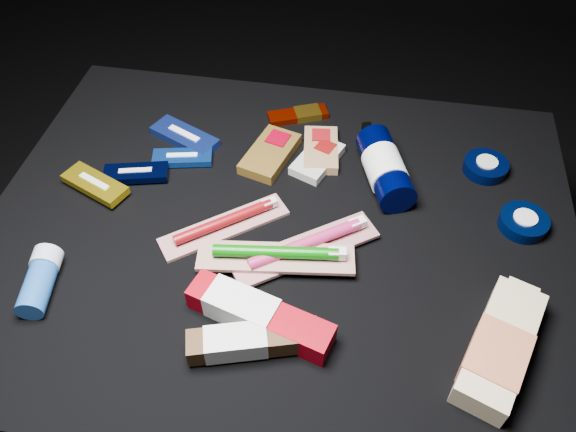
% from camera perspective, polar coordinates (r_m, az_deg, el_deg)
% --- Properties ---
extents(ground, '(3.00, 3.00, 0.00)m').
position_cam_1_polar(ground, '(1.26, -0.77, -12.93)').
color(ground, black).
rests_on(ground, ground).
extents(cloth_table, '(0.98, 0.78, 0.40)m').
position_cam_1_polar(cloth_table, '(1.09, -0.88, -7.94)').
color(cloth_table, black).
rests_on(cloth_table, ground).
extents(luna_bar_0, '(0.14, 0.10, 0.02)m').
position_cam_1_polar(luna_bar_0, '(1.10, -10.45, 7.93)').
color(luna_bar_0, '#1A3399').
rests_on(luna_bar_0, cloth_table).
extents(luna_bar_1, '(0.11, 0.06, 0.01)m').
position_cam_1_polar(luna_bar_1, '(1.05, -10.67, 5.85)').
color(luna_bar_1, '#1242AB').
rests_on(luna_bar_1, cloth_table).
extents(luna_bar_2, '(0.12, 0.07, 0.01)m').
position_cam_1_polar(luna_bar_2, '(1.04, -15.19, 4.23)').
color(luna_bar_2, black).
rests_on(luna_bar_2, cloth_table).
extents(luna_bar_3, '(0.13, 0.09, 0.02)m').
position_cam_1_polar(luna_bar_3, '(1.03, -19.01, 3.07)').
color(luna_bar_3, '#BF9E11').
rests_on(luna_bar_3, cloth_table).
extents(clif_bar_0, '(0.10, 0.14, 0.02)m').
position_cam_1_polar(clif_bar_0, '(1.04, -1.70, 6.52)').
color(clif_bar_0, brown).
rests_on(clif_bar_0, cloth_table).
extents(clif_bar_1, '(0.10, 0.12, 0.02)m').
position_cam_1_polar(clif_bar_1, '(1.03, 3.14, 5.91)').
color(clif_bar_1, '#B0B0A8').
rests_on(clif_bar_1, cloth_table).
extents(clif_bar_2, '(0.08, 0.12, 0.02)m').
position_cam_1_polar(clif_bar_2, '(1.05, 3.35, 6.91)').
color(clif_bar_2, '#966F49').
rests_on(clif_bar_2, cloth_table).
extents(power_bar, '(0.12, 0.08, 0.01)m').
position_cam_1_polar(power_bar, '(1.13, 1.34, 10.27)').
color(power_bar, '#770F00').
rests_on(power_bar, cloth_table).
extents(lotion_bottle, '(0.11, 0.21, 0.07)m').
position_cam_1_polar(lotion_bottle, '(0.99, 9.80, 4.87)').
color(lotion_bottle, black).
rests_on(lotion_bottle, cloth_table).
extents(cream_tin_upper, '(0.08, 0.08, 0.02)m').
position_cam_1_polar(cream_tin_upper, '(1.07, 19.43, 4.77)').
color(cream_tin_upper, black).
rests_on(cream_tin_upper, cloth_table).
extents(cream_tin_lower, '(0.08, 0.08, 0.02)m').
position_cam_1_polar(cream_tin_lower, '(1.00, 22.80, -0.58)').
color(cream_tin_lower, black).
rests_on(cream_tin_lower, cloth_table).
extents(bodywash_bottle, '(0.14, 0.22, 0.04)m').
position_cam_1_polar(bodywash_bottle, '(0.83, 20.66, -12.52)').
color(bodywash_bottle, beige).
rests_on(bodywash_bottle, cloth_table).
extents(deodorant_stick, '(0.06, 0.11, 0.05)m').
position_cam_1_polar(deodorant_stick, '(0.92, -23.88, -5.97)').
color(deodorant_stick, '#1B4990').
rests_on(deodorant_stick, cloth_table).
extents(toothbrush_pack_0, '(0.20, 0.17, 0.02)m').
position_cam_1_polar(toothbrush_pack_0, '(0.93, -6.33, -0.77)').
color(toothbrush_pack_0, beige).
rests_on(toothbrush_pack_0, cloth_table).
extents(toothbrush_pack_1, '(0.23, 0.19, 0.03)m').
position_cam_1_polar(toothbrush_pack_1, '(0.88, 1.97, -3.05)').
color(toothbrush_pack_1, '#A9A49E').
rests_on(toothbrush_pack_1, cloth_table).
extents(toothbrush_pack_2, '(0.25, 0.09, 0.03)m').
position_cam_1_polar(toothbrush_pack_2, '(0.86, -1.03, -4.01)').
color(toothbrush_pack_2, beige).
rests_on(toothbrush_pack_2, cloth_table).
extents(toothpaste_carton_red, '(0.22, 0.11, 0.04)m').
position_cam_1_polar(toothpaste_carton_red, '(0.81, -3.52, -9.81)').
color(toothpaste_carton_red, '#8B000B').
rests_on(toothpaste_carton_red, cloth_table).
extents(toothpaste_carton_green, '(0.18, 0.09, 0.03)m').
position_cam_1_polar(toothpaste_carton_green, '(0.79, -4.18, -12.59)').
color(toothpaste_carton_green, '#3B2410').
rests_on(toothpaste_carton_green, cloth_table).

